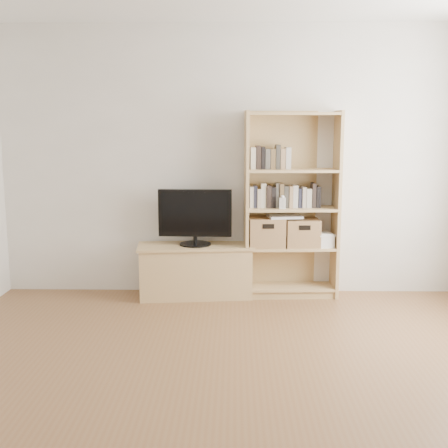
{
  "coord_description": "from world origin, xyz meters",
  "views": [
    {
      "loc": [
        0.03,
        -2.98,
        1.63
      ],
      "look_at": [
        -0.06,
        1.9,
        0.79
      ],
      "focal_mm": 45.0,
      "sensor_mm": 36.0,
      "label": 1
    }
  ],
  "objects_px": {
    "basket_right": "(302,233)",
    "bookshelf": "(291,205)",
    "television": "(195,217)",
    "baby_monitor": "(282,203)",
    "basket_left": "(266,232)",
    "laptop": "(285,216)",
    "tv_stand": "(196,272)"
  },
  "relations": [
    {
      "from": "basket_right",
      "to": "bookshelf",
      "type": "bearing_deg",
      "value": 176.8
    },
    {
      "from": "television",
      "to": "baby_monitor",
      "type": "distance_m",
      "value": 0.84
    },
    {
      "from": "basket_left",
      "to": "laptop",
      "type": "distance_m",
      "value": 0.23
    },
    {
      "from": "tv_stand",
      "to": "bookshelf",
      "type": "xyz_separation_m",
      "value": [
        0.92,
        0.04,
        0.65
      ]
    },
    {
      "from": "television",
      "to": "bookshelf",
      "type": "bearing_deg",
      "value": 4.49
    },
    {
      "from": "tv_stand",
      "to": "basket_left",
      "type": "bearing_deg",
      "value": -3.91
    },
    {
      "from": "television",
      "to": "laptop",
      "type": "height_order",
      "value": "television"
    },
    {
      "from": "bookshelf",
      "to": "television",
      "type": "relative_size",
      "value": 2.55
    },
    {
      "from": "basket_right",
      "to": "laptop",
      "type": "relative_size",
      "value": 1.03
    },
    {
      "from": "tv_stand",
      "to": "television",
      "type": "height_order",
      "value": "television"
    },
    {
      "from": "bookshelf",
      "to": "basket_right",
      "type": "height_order",
      "value": "bookshelf"
    },
    {
      "from": "tv_stand",
      "to": "laptop",
      "type": "distance_m",
      "value": 1.02
    },
    {
      "from": "laptop",
      "to": "basket_right",
      "type": "bearing_deg",
      "value": -4.59
    },
    {
      "from": "television",
      "to": "laptop",
      "type": "bearing_deg",
      "value": 3.83
    },
    {
      "from": "television",
      "to": "basket_left",
      "type": "height_order",
      "value": "television"
    },
    {
      "from": "baby_monitor",
      "to": "television",
      "type": "bearing_deg",
      "value": -173.34
    },
    {
      "from": "baby_monitor",
      "to": "laptop",
      "type": "relative_size",
      "value": 0.34
    },
    {
      "from": "television",
      "to": "basket_right",
      "type": "xyz_separation_m",
      "value": [
        1.03,
        0.04,
        -0.16
      ]
    },
    {
      "from": "basket_left",
      "to": "bookshelf",
      "type": "bearing_deg",
      "value": -0.49
    },
    {
      "from": "basket_left",
      "to": "basket_right",
      "type": "height_order",
      "value": "basket_left"
    },
    {
      "from": "tv_stand",
      "to": "basket_right",
      "type": "bearing_deg",
      "value": -3.71
    },
    {
      "from": "tv_stand",
      "to": "television",
      "type": "distance_m",
      "value": 0.54
    },
    {
      "from": "bookshelf",
      "to": "basket_left",
      "type": "relative_size",
      "value": 5.26
    },
    {
      "from": "tv_stand",
      "to": "baby_monitor",
      "type": "bearing_deg",
      "value": -10.33
    },
    {
      "from": "television",
      "to": "baby_monitor",
      "type": "relative_size",
      "value": 6.55
    },
    {
      "from": "bookshelf",
      "to": "laptop",
      "type": "height_order",
      "value": "bookshelf"
    },
    {
      "from": "laptop",
      "to": "baby_monitor",
      "type": "bearing_deg",
      "value": -118.19
    },
    {
      "from": "tv_stand",
      "to": "television",
      "type": "relative_size",
      "value": 1.52
    },
    {
      "from": "tv_stand",
      "to": "laptop",
      "type": "bearing_deg",
      "value": -4.11
    },
    {
      "from": "tv_stand",
      "to": "basket_left",
      "type": "xyz_separation_m",
      "value": [
        0.68,
        0.02,
        0.39
      ]
    },
    {
      "from": "basket_left",
      "to": "laptop",
      "type": "height_order",
      "value": "laptop"
    },
    {
      "from": "tv_stand",
      "to": "laptop",
      "type": "relative_size",
      "value": 3.41
    }
  ]
}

